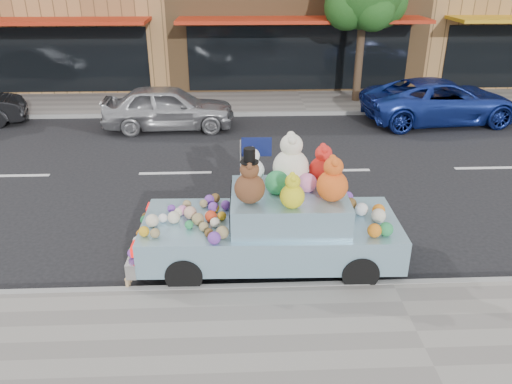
{
  "coord_description": "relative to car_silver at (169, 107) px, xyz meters",
  "views": [
    {
      "loc": [
        -2.48,
        -11.56,
        4.81
      ],
      "look_at": [
        -2.15,
        -3.89,
        1.25
      ],
      "focal_mm": 35.0,
      "sensor_mm": 36.0,
      "label": 1
    }
  ],
  "objects": [
    {
      "name": "car_blue",
      "position": [
        8.74,
        0.35,
        0.01
      ],
      "size": [
        5.24,
        2.81,
        1.4
      ],
      "primitive_type": "imported",
      "rotation": [
        0.0,
        0.0,
        1.67
      ],
      "color": "#1B3298",
      "rests_on": "ground"
    },
    {
      "name": "near_kerb",
      "position": [
        4.54,
        -8.68,
        -0.62
      ],
      "size": [
        60.0,
        0.12,
        0.13
      ],
      "primitive_type": "cube",
      "color": "gray",
      "rests_on": "ground"
    },
    {
      "name": "far_kerb",
      "position": [
        4.54,
        1.32,
        -0.62
      ],
      "size": [
        60.0,
        0.12,
        0.13
      ],
      "primitive_type": "cube",
      "color": "gray",
      "rests_on": "ground"
    },
    {
      "name": "far_sidewalk",
      "position": [
        4.54,
        2.82,
        -0.63
      ],
      "size": [
        60.0,
        3.0,
        0.12
      ],
      "primitive_type": "cube",
      "color": "gray",
      "rests_on": "ground"
    },
    {
      "name": "car_silver",
      "position": [
        0.0,
        0.0,
        0.0
      ],
      "size": [
        4.09,
        1.75,
        1.38
      ],
      "primitive_type": "imported",
      "rotation": [
        0.0,
        0.0,
        1.6
      ],
      "color": "#AAAAAF",
      "rests_on": "ground"
    },
    {
      "name": "near_sidewalk",
      "position": [
        4.54,
        -10.18,
        -0.63
      ],
      "size": [
        60.0,
        3.0,
        0.12
      ],
      "primitive_type": "cube",
      "color": "gray",
      "rests_on": "ground"
    },
    {
      "name": "art_car",
      "position": [
        2.68,
        -7.82,
        0.12
      ],
      "size": [
        4.52,
        1.86,
        2.25
      ],
      "rotation": [
        0.0,
        0.0,
        -0.02
      ],
      "color": "black",
      "rests_on": "ground"
    },
    {
      "name": "ground",
      "position": [
        4.54,
        -3.68,
        -0.69
      ],
      "size": [
        120.0,
        120.0,
        0.0
      ],
      "primitive_type": "plane",
      "color": "black",
      "rests_on": "ground"
    }
  ]
}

